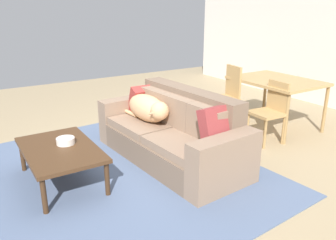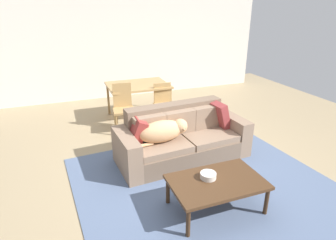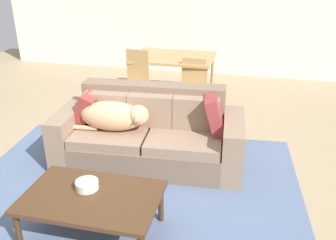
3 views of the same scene
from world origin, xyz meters
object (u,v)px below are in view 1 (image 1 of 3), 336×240
at_px(bowl_on_coffee_table, 66,141).
at_px(dining_chair_near_left, 227,93).
at_px(throw_pillow_by_right_arm, 219,127).
at_px(coffee_table, 60,151).
at_px(dining_table, 276,84).
at_px(dining_chair_near_right, 271,109).
at_px(throw_pillow_by_left_arm, 144,100).
at_px(dog_on_left_cushion, 149,108).
at_px(couch, 173,134).

bearing_deg(bowl_on_coffee_table, dining_chair_near_left, 99.27).
distance_m(throw_pillow_by_right_arm, coffee_table, 1.70).
bearing_deg(dining_table, dining_chair_near_right, -53.39).
xyz_separation_m(throw_pillow_by_left_arm, dining_chair_near_left, (0.11, 1.43, -0.08)).
distance_m(coffee_table, dining_table, 3.36).
bearing_deg(dining_table, coffee_table, -89.14).
distance_m(throw_pillow_by_right_arm, dining_chair_near_right, 1.45).
relative_size(dog_on_left_cushion, dining_table, 0.71).
relative_size(dog_on_left_cushion, coffee_table, 0.81).
distance_m(couch, coffee_table, 1.35).
relative_size(couch, dining_chair_near_right, 2.53).
xyz_separation_m(bowl_on_coffee_table, dining_chair_near_left, (-0.44, 2.69, 0.07)).
relative_size(throw_pillow_by_left_arm, dining_chair_near_left, 0.41).
relative_size(bowl_on_coffee_table, dining_chair_near_right, 0.23).
bearing_deg(dog_on_left_cushion, couch, 18.35).
xyz_separation_m(throw_pillow_by_left_arm, bowl_on_coffee_table, (0.54, -1.26, -0.15)).
distance_m(coffee_table, dining_chair_near_left, 2.82).
xyz_separation_m(dog_on_left_cushion, dining_chair_near_left, (-0.28, 1.57, -0.07)).
height_order(throw_pillow_by_right_arm, dining_table, throw_pillow_by_right_arm).
xyz_separation_m(throw_pillow_by_right_arm, dining_chair_near_right, (-0.50, 1.35, -0.14)).
height_order(dog_on_left_cushion, coffee_table, dog_on_left_cushion).
bearing_deg(couch, coffee_table, -99.04).
xyz_separation_m(couch, throw_pillow_by_right_arm, (0.73, 0.10, 0.29)).
xyz_separation_m(throw_pillow_by_left_arm, dining_chair_near_right, (0.97, 1.46, -0.12)).
bearing_deg(dining_table, throw_pillow_by_left_arm, -105.93).
distance_m(bowl_on_coffee_table, dining_chair_near_left, 2.72).
distance_m(couch, throw_pillow_by_left_arm, 0.78).
bearing_deg(couch, dog_on_left_cushion, -161.65).
xyz_separation_m(couch, throw_pillow_by_left_arm, (-0.74, -0.01, 0.26)).
distance_m(bowl_on_coffee_table, dining_table, 3.26).
bearing_deg(dog_on_left_cushion, throw_pillow_by_right_arm, 8.68).
relative_size(dog_on_left_cushion, throw_pillow_by_left_arm, 2.35).
distance_m(couch, dining_chair_near_right, 1.48).
height_order(throw_pillow_by_left_arm, dining_chair_near_right, dining_chair_near_right).
height_order(dining_table, dining_chair_near_left, dining_chair_near_left).
bearing_deg(dining_table, dining_chair_near_left, -129.14).
height_order(dog_on_left_cushion, dining_chair_near_left, dining_chair_near_left).
height_order(couch, bowl_on_coffee_table, couch).
bearing_deg(dining_chair_near_left, bowl_on_coffee_table, -73.85).
bearing_deg(dining_table, dog_on_left_cushion, -94.91).
height_order(coffee_table, dining_table, dining_table).
relative_size(coffee_table, dining_table, 0.88).
relative_size(couch, bowl_on_coffee_table, 11.06).
bearing_deg(throw_pillow_by_right_arm, coffee_table, -120.20).
bearing_deg(bowl_on_coffee_table, throw_pillow_by_right_arm, 56.04).
bearing_deg(dining_chair_near_left, throw_pillow_by_right_arm, -37.34).
bearing_deg(throw_pillow_by_right_arm, throw_pillow_by_left_arm, -175.85).
bearing_deg(coffee_table, throw_pillow_by_right_arm, 59.80).
bearing_deg(coffee_table, dining_table, 90.86).
xyz_separation_m(dining_table, dining_chair_near_right, (0.40, -0.54, -0.21)).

